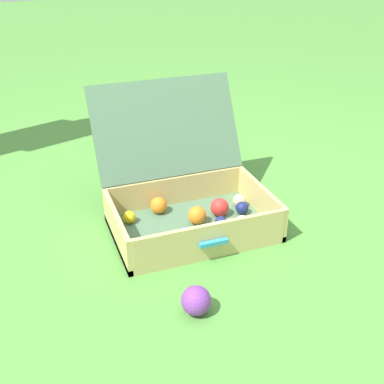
% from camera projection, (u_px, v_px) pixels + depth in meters
% --- Properties ---
extents(ground_plane, '(16.00, 16.00, 0.00)m').
position_uv_depth(ground_plane, '(187.00, 231.00, 1.98)').
color(ground_plane, '#4C8C38').
extents(open_suitcase, '(0.63, 0.66, 0.52)m').
position_uv_depth(open_suitcase, '(186.00, 195.00, 2.00)').
color(open_suitcase, '#4C7051').
rests_on(open_suitcase, ground).
extents(stray_ball_on_grass, '(0.10, 0.10, 0.10)m').
position_uv_depth(stray_ball_on_grass, '(196.00, 301.00, 1.53)').
color(stray_ball_on_grass, purple).
rests_on(stray_ball_on_grass, ground).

